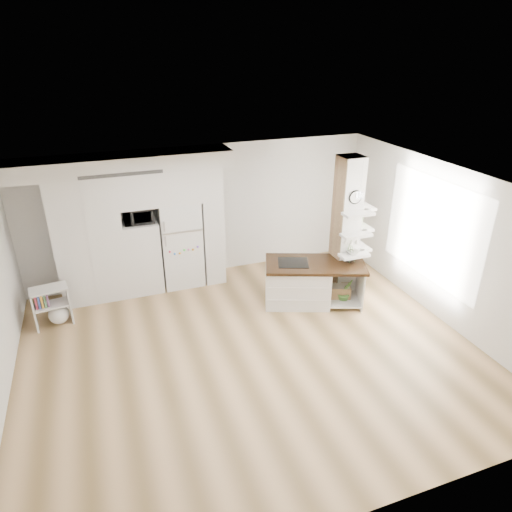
# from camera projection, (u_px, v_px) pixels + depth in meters

# --- Properties ---
(floor) EXTENTS (7.00, 6.00, 0.01)m
(floor) POSITION_uv_depth(u_px,v_px,m) (251.00, 352.00, 7.26)
(floor) COLOR tan
(floor) RESTS_ON ground
(room) EXTENTS (7.04, 6.04, 2.72)m
(room) POSITION_uv_depth(u_px,v_px,m) (250.00, 246.00, 6.47)
(room) COLOR white
(room) RESTS_ON ground
(cabinet_wall) EXTENTS (4.00, 0.71, 2.70)m
(cabinet_wall) POSITION_uv_depth(u_px,v_px,m) (129.00, 219.00, 8.44)
(cabinet_wall) COLOR white
(cabinet_wall) RESTS_ON floor
(refrigerator) EXTENTS (0.78, 0.69, 1.75)m
(refrigerator) POSITION_uv_depth(u_px,v_px,m) (180.00, 243.00, 9.01)
(refrigerator) COLOR white
(refrigerator) RESTS_ON floor
(column) EXTENTS (0.69, 0.90, 2.70)m
(column) POSITION_uv_depth(u_px,v_px,m) (352.00, 229.00, 8.38)
(column) COLOR silver
(column) RESTS_ON floor
(window) EXTENTS (0.00, 2.40, 2.40)m
(window) POSITION_uv_depth(u_px,v_px,m) (432.00, 230.00, 7.95)
(window) COLOR white
(window) RESTS_ON room
(pendant_light) EXTENTS (0.12, 0.12, 0.10)m
(pendant_light) POSITION_uv_depth(u_px,v_px,m) (351.00, 211.00, 7.01)
(pendant_light) COLOR white
(pendant_light) RESTS_ON room
(kitchen_island) EXTENTS (2.00, 1.45, 1.38)m
(kitchen_island) POSITION_uv_depth(u_px,v_px,m) (304.00, 281.00, 8.50)
(kitchen_island) COLOR white
(kitchen_island) RESTS_ON floor
(bookshelf) EXTENTS (0.64, 0.43, 0.71)m
(bookshelf) POSITION_uv_depth(u_px,v_px,m) (54.00, 308.00, 7.87)
(bookshelf) COLOR white
(bookshelf) RESTS_ON floor
(floor_plant_a) EXTENTS (0.29, 0.24, 0.53)m
(floor_plant_a) POSITION_uv_depth(u_px,v_px,m) (345.00, 292.00, 8.48)
(floor_plant_a) COLOR #4E8234
(floor_plant_a) RESTS_ON floor
(floor_plant_b) EXTENTS (0.32, 0.32, 0.47)m
(floor_plant_b) POSITION_uv_depth(u_px,v_px,m) (351.00, 277.00, 9.06)
(floor_plant_b) COLOR #4E8234
(floor_plant_b) RESTS_ON floor
(microwave) EXTENTS (0.54, 0.37, 0.30)m
(microwave) POSITION_uv_depth(u_px,v_px,m) (138.00, 215.00, 8.43)
(microwave) COLOR #2D2D2D
(microwave) RESTS_ON cabinet_wall
(shelf_plant) EXTENTS (0.27, 0.23, 0.30)m
(shelf_plant) POSITION_uv_depth(u_px,v_px,m) (360.00, 216.00, 8.53)
(shelf_plant) COLOR #4E8234
(shelf_plant) RESTS_ON column
(decor_bowl) EXTENTS (0.22, 0.22, 0.05)m
(decor_bowl) POSITION_uv_depth(u_px,v_px,m) (353.00, 252.00, 8.31)
(decor_bowl) COLOR white
(decor_bowl) RESTS_ON column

